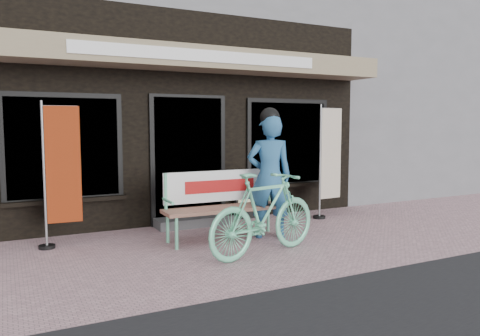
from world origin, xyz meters
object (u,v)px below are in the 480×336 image
nobori_red (60,172)px  nobori_cream (329,160)px  person (269,174)px  bicycle (264,214)px  bench (223,199)px  menu_stand (246,194)px

nobori_red → nobori_cream: bearing=3.2°
person → bicycle: person is taller
bicycle → bench: bearing=-7.9°
bench → nobori_cream: bearing=14.8°
bench → bicycle: 1.05m
bench → person: (0.65, -0.25, 0.37)m
nobori_red → nobori_cream: 4.59m
nobori_cream → menu_stand: 1.63m
bench → nobori_cream: 2.50m
bench → nobori_cream: size_ratio=0.91×
bicycle → nobori_red: bearing=41.4°
nobori_red → menu_stand: (3.19, 0.59, -0.60)m
bench → menu_stand: bench is taller
bench → menu_stand: (0.98, 1.15, -0.15)m
person → nobori_red: bearing=-174.5°
nobori_red → menu_stand: bearing=13.4°
menu_stand → bicycle: bearing=-111.3°
nobori_red → menu_stand: size_ratio=2.34×
nobori_cream → menu_stand: bearing=153.0°
menu_stand → nobori_red: bearing=-169.1°
bench → menu_stand: bearing=50.6°
bench → person: size_ratio=0.96×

